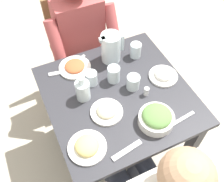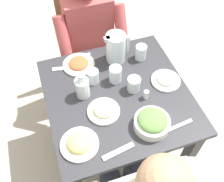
{
  "view_description": "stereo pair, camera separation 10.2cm",
  "coord_description": "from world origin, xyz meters",
  "views": [
    {
      "loc": [
        -0.41,
        -0.79,
        1.88
      ],
      "look_at": [
        -0.02,
        0.03,
        0.71
      ],
      "focal_mm": 41.54,
      "sensor_mm": 36.0,
      "label": 1
    },
    {
      "loc": [
        -0.31,
        -0.83,
        1.88
      ],
      "look_at": [
        -0.02,
        0.03,
        0.71
      ],
      "focal_mm": 41.54,
      "sensor_mm": 36.0,
      "label": 2
    }
  ],
  "objects": [
    {
      "name": "ground_plane",
      "position": [
        0.0,
        0.0,
        0.0
      ],
      "size": [
        8.0,
        8.0,
        0.0
      ],
      "primitive_type": "plane",
      "color": "#B7AD99"
    },
    {
      "name": "dining_table",
      "position": [
        0.0,
        0.0,
        0.58
      ],
      "size": [
        0.8,
        0.8,
        0.71
      ],
      "color": "#2D2D33",
      "rests_on": "ground_plane"
    },
    {
      "name": "chair_far",
      "position": [
        -0.0,
        0.74,
        0.49
      ],
      "size": [
        0.4,
        0.4,
        0.87
      ],
      "color": "olive",
      "rests_on": "ground_plane"
    },
    {
      "name": "diner_far",
      "position": [
        -0.0,
        0.54,
        0.63
      ],
      "size": [
        0.48,
        0.53,
        1.16
      ],
      "color": "#B24C4C",
      "rests_on": "ground_plane"
    },
    {
      "name": "water_pitcher",
      "position": [
        0.08,
        0.27,
        0.81
      ],
      "size": [
        0.16,
        0.12,
        0.19
      ],
      "color": "silver",
      "rests_on": "dining_table"
    },
    {
      "name": "salad_bowl",
      "position": [
        0.1,
        -0.25,
        0.75
      ],
      "size": [
        0.19,
        0.19,
        0.09
      ],
      "color": "white",
      "rests_on": "dining_table"
    },
    {
      "name": "plate_yoghurt",
      "position": [
        0.3,
        -0.0,
        0.73
      ],
      "size": [
        0.17,
        0.17,
        0.05
      ],
      "color": "white",
      "rests_on": "dining_table"
    },
    {
      "name": "plate_beans",
      "position": [
        -0.11,
        -0.09,
        0.72
      ],
      "size": [
        0.18,
        0.18,
        0.04
      ],
      "color": "white",
      "rests_on": "dining_table"
    },
    {
      "name": "plate_rice_curry",
      "position": [
        -0.16,
        0.29,
        0.72
      ],
      "size": [
        0.2,
        0.2,
        0.04
      ],
      "color": "white",
      "rests_on": "dining_table"
    },
    {
      "name": "plate_fries",
      "position": [
        -0.28,
        -0.24,
        0.73
      ],
      "size": [
        0.19,
        0.19,
        0.05
      ],
      "color": "white",
      "rests_on": "dining_table"
    },
    {
      "name": "water_glass_near_right",
      "position": [
        0.1,
        0.01,
        0.75
      ],
      "size": [
        0.07,
        0.07,
        0.09
      ],
      "primitive_type": "cylinder",
      "color": "silver",
      "rests_on": "dining_table"
    },
    {
      "name": "water_glass_far_left",
      "position": [
        0.23,
        0.23,
        0.76
      ],
      "size": [
        0.07,
        0.07,
        0.1
      ],
      "primitive_type": "cylinder",
      "color": "silver",
      "rests_on": "dining_table"
    },
    {
      "name": "water_glass_near_left",
      "position": [
        -0.11,
        0.14,
        0.75
      ],
      "size": [
        0.07,
        0.07,
        0.09
      ],
      "primitive_type": "cylinder",
      "color": "silver",
      "rests_on": "dining_table"
    },
    {
      "name": "water_glass_far_right",
      "position": [
        0.02,
        0.1,
        0.76
      ],
      "size": [
        0.07,
        0.07,
        0.1
      ],
      "primitive_type": "cylinder",
      "color": "silver",
      "rests_on": "dining_table"
    },
    {
      "name": "oil_carafe",
      "position": [
        -0.19,
        0.06,
        0.77
      ],
      "size": [
        0.08,
        0.08,
        0.16
      ],
      "color": "silver",
      "rests_on": "dining_table"
    },
    {
      "name": "salt_shaker",
      "position": [
        0.14,
        -0.07,
        0.74
      ],
      "size": [
        0.03,
        0.03,
        0.05
      ],
      "color": "white",
      "rests_on": "dining_table"
    },
    {
      "name": "fork_near",
      "position": [
        -0.23,
        0.29,
        0.71
      ],
      "size": [
        0.17,
        0.06,
        0.01
      ],
      "primitive_type": "cube",
      "rotation": [
        0.0,
        0.0,
        -0.18
      ],
      "color": "silver",
      "rests_on": "dining_table"
    },
    {
      "name": "knife_near",
      "position": [
        -0.15,
        0.33,
        0.71
      ],
      "size": [
        0.18,
        0.08,
        0.01
      ],
      "primitive_type": "cube",
      "rotation": [
        0.0,
        0.0,
        0.35
      ],
      "color": "silver",
      "rests_on": "dining_table"
    },
    {
      "name": "fork_far",
      "position": [
        -0.11,
        -0.33,
        0.71
      ],
      "size": [
        0.17,
        0.05,
        0.01
      ],
      "primitive_type": "cube",
      "rotation": [
        0.0,
        0.0,
        0.16
      ],
      "color": "silver",
      "rests_on": "dining_table"
    },
    {
      "name": "knife_far",
      "position": [
        0.22,
        -0.3,
        0.71
      ],
      "size": [
        0.19,
        0.04,
        0.01
      ],
      "primitive_type": "cube",
      "rotation": [
        0.0,
        0.0,
        0.11
      ],
      "color": "silver",
      "rests_on": "dining_table"
    }
  ]
}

